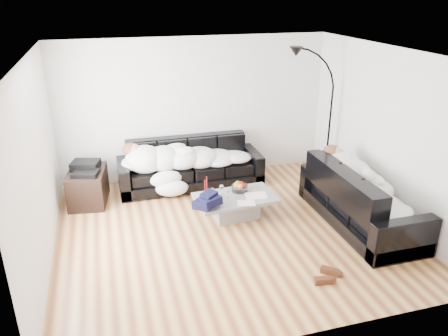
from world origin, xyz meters
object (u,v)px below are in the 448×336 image
object	(u,v)px
wine_glass_b	(212,193)
candle_left	(205,187)
sleeper_back	(191,153)
fruit_bowl	(240,186)
wine_glass_c	(228,193)
av_cabinet	(88,187)
sofa_right	(361,196)
coffee_table	(236,207)
sofa_back	(190,164)
candle_right	(207,184)
floor_lamp	(330,124)
stereo	(85,167)
wine_glass_a	(222,190)
sleeper_right	(363,184)
shoes	(327,276)

from	to	relation	value
wine_glass_b	candle_left	size ratio (longest dim) A/B	0.71
sleeper_back	fruit_bowl	xyz separation A→B (m)	(0.55, -1.17, -0.19)
wine_glass_c	av_cabinet	distance (m)	2.42
sofa_right	coffee_table	distance (m)	1.92
sofa_back	candle_right	world-z (taller)	sofa_back
coffee_table	floor_lamp	bearing A→B (deg)	24.81
sofa_right	fruit_bowl	xyz separation A→B (m)	(-1.65, 0.87, -0.01)
fruit_bowl	candle_right	xyz separation A→B (m)	(-0.51, 0.11, 0.05)
sofa_back	av_cabinet	world-z (taller)	sofa_back
stereo	fruit_bowl	bearing A→B (deg)	-6.64
fruit_bowl	wine_glass_a	distance (m)	0.33
sleeper_back	sofa_back	bearing A→B (deg)	90.00
wine_glass_c	candle_right	bearing A→B (deg)	133.52
sleeper_back	candle_left	world-z (taller)	sleeper_back
wine_glass_a	av_cabinet	bearing A→B (deg)	152.17
fruit_bowl	candle_left	xyz separation A→B (m)	(-0.56, 0.04, 0.04)
floor_lamp	sofa_back	bearing A→B (deg)	146.73
sleeper_right	stereo	bearing A→B (deg)	64.91
sleeper_right	floor_lamp	size ratio (longest dim) A/B	0.89
sleeper_back	coffee_table	world-z (taller)	sleeper_back
sofa_right	av_cabinet	bearing A→B (deg)	64.91
wine_glass_c	floor_lamp	distance (m)	2.49
wine_glass_b	av_cabinet	bearing A→B (deg)	148.70
wine_glass_b	stereo	distance (m)	2.19
fruit_bowl	av_cabinet	distance (m)	2.56
sofa_back	av_cabinet	xyz separation A→B (m)	(-1.80, -0.21, -0.13)
candle_left	sleeper_right	bearing A→B (deg)	-22.24
fruit_bowl	coffee_table	bearing A→B (deg)	-124.90
sofa_back	coffee_table	world-z (taller)	sofa_back
fruit_bowl	shoes	size ratio (longest dim) A/B	0.65
sleeper_right	stereo	size ratio (longest dim) A/B	4.39
wine_glass_b	shoes	distance (m)	2.16
sleeper_back	av_cabinet	world-z (taller)	sleeper_back
sleeper_back	wine_glass_c	world-z (taller)	sleeper_back
candle_right	av_cabinet	size ratio (longest dim) A/B	0.32
wine_glass_a	candle_right	size ratio (longest dim) A/B	0.67
candle_left	shoes	xyz separation A→B (m)	(1.07, -2.04, -0.44)
wine_glass_c	floor_lamp	size ratio (longest dim) A/B	0.07
wine_glass_a	candle_left	distance (m)	0.26
wine_glass_b	candle_left	world-z (taller)	candle_left
sofa_back	shoes	bearing A→B (deg)	-71.88
sofa_back	sleeper_right	size ratio (longest dim) A/B	1.33
shoes	av_cabinet	xyz separation A→B (m)	(-2.85, 3.01, 0.24)
coffee_table	candle_right	bearing A→B (deg)	145.10
sofa_back	shoes	world-z (taller)	sofa_back
floor_lamp	stereo	bearing A→B (deg)	153.61
shoes	floor_lamp	bearing A→B (deg)	83.02
sleeper_right	wine_glass_c	size ratio (longest dim) A/B	12.68
coffee_table	fruit_bowl	world-z (taller)	fruit_bowl
wine_glass_a	shoes	distance (m)	2.15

